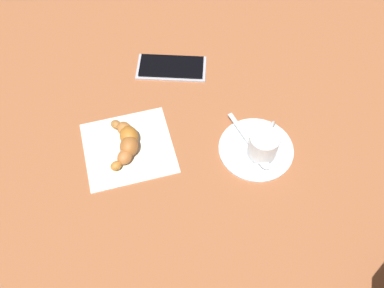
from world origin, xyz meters
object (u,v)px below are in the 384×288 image
object	(u,v)px
espresso_cup	(264,144)
sugar_packet	(268,134)
saucer	(256,148)
croissant	(127,142)
teaspoon	(255,150)
cell_phone	(171,67)
napkin	(128,146)

from	to	relation	value
espresso_cup	sugar_packet	size ratio (longest dim) A/B	1.22
saucer	croissant	distance (m)	0.25
teaspoon	croissant	distance (m)	0.24
teaspoon	cell_phone	size ratio (longest dim) A/B	0.87
espresso_cup	napkin	bearing A→B (deg)	170.32
sugar_packet	espresso_cup	bearing A→B (deg)	92.00
teaspoon	cell_phone	xyz separation A→B (m)	(-0.14, 0.24, -0.01)
teaspoon	espresso_cup	bearing A→B (deg)	-10.35
espresso_cup	sugar_packet	distance (m)	0.05
saucer	napkin	bearing A→B (deg)	172.19
espresso_cup	napkin	xyz separation A→B (m)	(-0.25, 0.04, -0.03)
teaspoon	napkin	distance (m)	0.24
espresso_cup	croissant	size ratio (longest dim) A/B	0.63
teaspoon	sugar_packet	bearing A→B (deg)	46.13
sugar_packet	napkin	bearing A→B (deg)	27.52
teaspoon	croissant	world-z (taller)	croissant
napkin	teaspoon	bearing A→B (deg)	-9.64
napkin	croissant	world-z (taller)	croissant
saucer	napkin	size ratio (longest dim) A/B	0.86
espresso_cup	croissant	xyz separation A→B (m)	(-0.26, 0.04, -0.01)
teaspoon	saucer	bearing A→B (deg)	56.56
teaspoon	croissant	bearing A→B (deg)	170.85
cell_phone	saucer	bearing A→B (deg)	-57.42
sugar_packet	napkin	world-z (taller)	sugar_packet
croissant	cell_phone	distance (m)	0.22
cell_phone	napkin	bearing A→B (deg)	-117.10
espresso_cup	cell_phone	size ratio (longest dim) A/B	0.48
espresso_cup	sugar_packet	xyz separation A→B (m)	(0.02, 0.04, -0.02)
saucer	cell_phone	world-z (taller)	same
sugar_packet	cell_phone	bearing A→B (deg)	-20.29
saucer	espresso_cup	distance (m)	0.03
napkin	cell_phone	size ratio (longest dim) A/B	1.05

